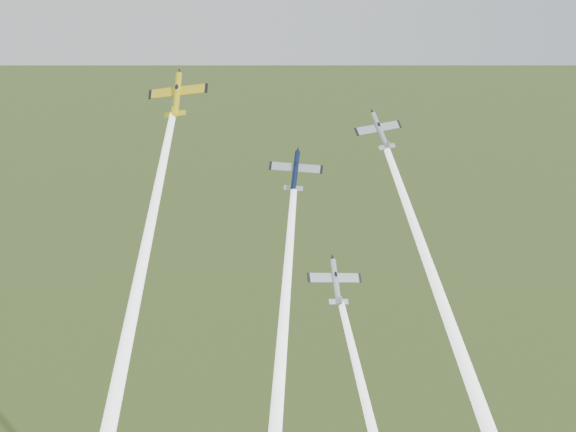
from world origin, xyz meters
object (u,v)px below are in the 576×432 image
Objects in this scene: plane_navy at (295,171)px; plane_silver_right at (380,131)px; plane_yellow at (177,94)px; plane_silver_low at (336,281)px.

plane_navy is 13.69m from plane_silver_right.
plane_yellow is 1.03× the size of plane_silver_low.
plane_silver_right is at bearing 15.68° from plane_yellow.
plane_yellow is 1.10× the size of plane_navy.
plane_yellow is 1.16× the size of plane_silver_right.
plane_silver_low is at bearing -47.11° from plane_navy.
plane_yellow is 20.43m from plane_navy.
plane_navy is 1.06× the size of plane_silver_right.
plane_navy is 0.94× the size of plane_silver_low.
plane_silver_right is at bearing 7.76° from plane_navy.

